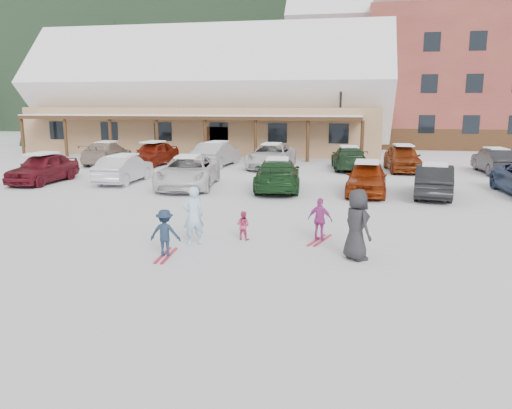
% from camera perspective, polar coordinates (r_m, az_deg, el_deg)
% --- Properties ---
extents(ground, '(160.00, 160.00, 0.00)m').
position_cam_1_polar(ground, '(14.03, -1.99, -4.76)').
color(ground, white).
rests_on(ground, ground).
extents(forested_hillside, '(300.00, 70.00, 38.00)m').
position_cam_1_polar(forested_hillside, '(99.32, 9.74, 20.10)').
color(forested_hillside, black).
rests_on(forested_hillside, ground).
extents(day_lodge, '(29.12, 12.50, 10.38)m').
position_cam_1_polar(day_lodge, '(42.81, -5.43, 11.49)').
color(day_lodge, tan).
rests_on(day_lodge, ground).
extents(alpine_hotel, '(31.48, 14.01, 21.48)m').
position_cam_1_polar(alpine_hotel, '(52.54, 24.27, 15.68)').
color(alpine_hotel, maroon).
rests_on(alpine_hotel, ground).
extents(lamp_post, '(0.50, 0.25, 6.07)m').
position_cam_1_polar(lamp_post, '(37.16, 9.61, 10.61)').
color(lamp_post, black).
rests_on(lamp_post, ground).
extents(conifer_0, '(4.40, 4.40, 10.20)m').
position_cam_1_polar(conifer_0, '(52.02, -23.51, 12.53)').
color(conifer_0, black).
rests_on(conifer_0, ground).
extents(conifer_2, '(5.28, 5.28, 12.24)m').
position_cam_1_polar(conifer_2, '(64.34, -20.47, 13.40)').
color(conifer_2, black).
rests_on(conifer_2, ground).
extents(conifer_3, '(3.96, 3.96, 9.18)m').
position_cam_1_polar(conifer_3, '(57.21, 14.32, 12.36)').
color(conifer_3, black).
rests_on(conifer_3, ground).
extents(adult_skier, '(0.73, 0.69, 1.68)m').
position_cam_1_polar(adult_skier, '(14.02, -7.18, -1.32)').
color(adult_skier, '#AED8F1').
rests_on(adult_skier, ground).
extents(toddler_red, '(0.48, 0.41, 0.85)m').
position_cam_1_polar(toddler_red, '(14.59, -1.49, -2.38)').
color(toddler_red, '#C73862').
rests_on(toddler_red, ground).
extents(child_navy, '(0.84, 0.53, 1.25)m').
position_cam_1_polar(child_navy, '(13.18, -10.35, -3.22)').
color(child_navy, '#19293E').
rests_on(child_navy, ground).
extents(skis_child_navy, '(0.32, 1.41, 0.03)m').
position_cam_1_polar(skis_child_navy, '(13.34, -10.26, -5.75)').
color(skis_child_navy, '#AF1930').
rests_on(skis_child_navy, ground).
extents(child_magenta, '(0.80, 0.50, 1.26)m').
position_cam_1_polar(child_magenta, '(14.52, 7.34, -1.73)').
color(child_magenta, '#B43895').
rests_on(child_magenta, ground).
extents(skis_child_magenta, '(0.59, 1.40, 0.03)m').
position_cam_1_polar(skis_child_magenta, '(14.67, 7.28, -4.07)').
color(skis_child_magenta, '#AF1930').
rests_on(skis_child_magenta, ground).
extents(bystander_dark, '(0.99, 1.06, 1.83)m').
position_cam_1_polar(bystander_dark, '(12.88, 11.45, -2.27)').
color(bystander_dark, '#242427').
rests_on(bystander_dark, ground).
extents(parked_car_0, '(1.86, 4.39, 1.48)m').
position_cam_1_polar(parked_car_0, '(27.17, -23.17, 3.85)').
color(parked_car_0, maroon).
rests_on(parked_car_0, ground).
extents(parked_car_1, '(1.51, 4.22, 1.38)m').
position_cam_1_polar(parked_car_1, '(25.91, -14.86, 3.95)').
color(parked_car_1, silver).
rests_on(parked_car_1, ground).
extents(parked_car_2, '(3.19, 5.65, 1.49)m').
position_cam_1_polar(parked_car_2, '(23.79, -7.76, 3.72)').
color(parked_car_2, white).
rests_on(parked_car_2, ground).
extents(parked_car_3, '(2.62, 5.20, 1.45)m').
position_cam_1_polar(parked_car_3, '(22.85, 2.46, 3.44)').
color(parked_car_3, '#163919').
rests_on(parked_car_3, ground).
extents(parked_car_4, '(1.90, 4.29, 1.44)m').
position_cam_1_polar(parked_car_4, '(22.38, 12.52, 2.99)').
color(parked_car_4, maroon).
rests_on(parked_car_4, ground).
extents(parked_car_5, '(2.06, 4.40, 1.39)m').
position_cam_1_polar(parked_car_5, '(22.52, 19.67, 2.59)').
color(parked_car_5, black).
rests_on(parked_car_5, ground).
extents(parked_car_7, '(2.57, 5.18, 1.45)m').
position_cam_1_polar(parked_car_7, '(34.20, -16.69, 5.66)').
color(parked_car_7, gray).
rests_on(parked_car_7, ground).
extents(parked_car_8, '(2.36, 4.64, 1.51)m').
position_cam_1_polar(parked_car_8, '(32.76, -11.66, 5.73)').
color(parked_car_8, maroon).
rests_on(parked_car_8, ground).
extents(parked_car_9, '(2.08, 4.82, 1.54)m').
position_cam_1_polar(parked_car_9, '(31.78, -4.47, 5.78)').
color(parked_car_9, '#A4A4A9').
rests_on(parked_car_9, ground).
extents(parked_car_10, '(2.61, 5.45, 1.50)m').
position_cam_1_polar(parked_car_10, '(30.75, 1.77, 5.58)').
color(parked_car_10, silver).
rests_on(parked_car_10, ground).
extents(parked_car_11, '(2.39, 4.93, 1.38)m').
position_cam_1_polar(parked_car_11, '(30.54, 10.57, 5.24)').
color(parked_car_11, '#1C381F').
rests_on(parked_car_11, ground).
extents(parked_car_12, '(2.17, 4.65, 1.54)m').
position_cam_1_polar(parked_car_12, '(30.54, 16.42, 5.11)').
color(parked_car_12, maroon).
rests_on(parked_car_12, ground).
extents(parked_car_13, '(1.76, 4.40, 1.42)m').
position_cam_1_polar(parked_car_13, '(31.46, 25.65, 4.52)').
color(parked_car_13, black).
rests_on(parked_car_13, ground).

